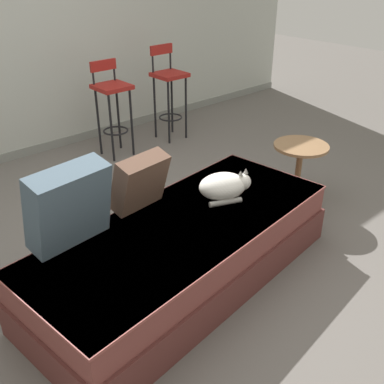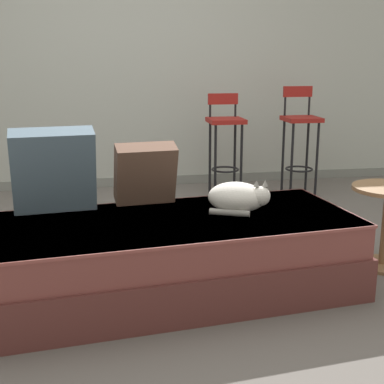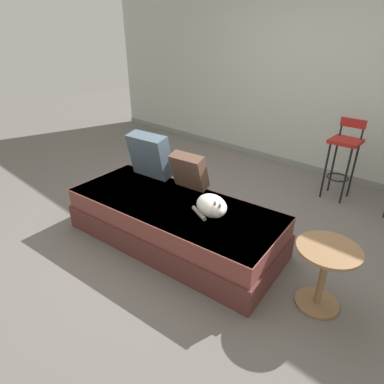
{
  "view_description": "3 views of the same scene",
  "coord_description": "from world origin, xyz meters",
  "px_view_note": "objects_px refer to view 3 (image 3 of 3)",
  "views": [
    {
      "loc": [
        -1.5,
        -2.16,
        1.89
      ],
      "look_at": [
        0.15,
        -0.3,
        0.55
      ],
      "focal_mm": 42.0,
      "sensor_mm": 36.0,
      "label": 1
    },
    {
      "loc": [
        -0.34,
        -3.13,
        1.28
      ],
      "look_at": [
        0.15,
        -0.3,
        0.55
      ],
      "focal_mm": 50.0,
      "sensor_mm": 36.0,
      "label": 2
    },
    {
      "loc": [
        1.89,
        -2.19,
        1.85
      ],
      "look_at": [
        0.15,
        -0.3,
        0.55
      ],
      "focal_mm": 30.0,
      "sensor_mm": 36.0,
      "label": 3
    }
  ],
  "objects_px": {
    "throw_pillow_middle": "(189,171)",
    "side_table": "(324,269)",
    "couch": "(173,222)",
    "cat": "(212,206)",
    "throw_pillow_corner": "(150,155)",
    "bar_stool_near_window": "(344,151)"
  },
  "relations": [
    {
      "from": "throw_pillow_corner",
      "to": "side_table",
      "type": "xyz_separation_m",
      "value": [
        1.98,
        -0.1,
        -0.33
      ]
    },
    {
      "from": "couch",
      "to": "throw_pillow_middle",
      "type": "height_order",
      "value": "throw_pillow_middle"
    },
    {
      "from": "couch",
      "to": "throw_pillow_corner",
      "type": "bearing_deg",
      "value": 156.56
    },
    {
      "from": "couch",
      "to": "throw_pillow_corner",
      "type": "distance_m",
      "value": 0.8
    },
    {
      "from": "throw_pillow_middle",
      "to": "cat",
      "type": "xyz_separation_m",
      "value": [
        0.5,
        -0.25,
        -0.1
      ]
    },
    {
      "from": "bar_stool_near_window",
      "to": "side_table",
      "type": "height_order",
      "value": "bar_stool_near_window"
    },
    {
      "from": "bar_stool_near_window",
      "to": "side_table",
      "type": "distance_m",
      "value": 1.96
    },
    {
      "from": "cat",
      "to": "bar_stool_near_window",
      "type": "xyz_separation_m",
      "value": [
        0.38,
        1.95,
        0.08
      ]
    },
    {
      "from": "throw_pillow_middle",
      "to": "bar_stool_near_window",
      "type": "height_order",
      "value": "bar_stool_near_window"
    },
    {
      "from": "couch",
      "to": "side_table",
      "type": "bearing_deg",
      "value": 6.59
    },
    {
      "from": "throw_pillow_corner",
      "to": "throw_pillow_middle",
      "type": "xyz_separation_m",
      "value": [
        0.51,
        0.06,
        -0.05
      ]
    },
    {
      "from": "throw_pillow_corner",
      "to": "couch",
      "type": "bearing_deg",
      "value": -23.44
    },
    {
      "from": "throw_pillow_corner",
      "to": "side_table",
      "type": "distance_m",
      "value": 2.01
    },
    {
      "from": "throw_pillow_middle",
      "to": "side_table",
      "type": "distance_m",
      "value": 1.5
    },
    {
      "from": "couch",
      "to": "bar_stool_near_window",
      "type": "bearing_deg",
      "value": 68.54
    },
    {
      "from": "couch",
      "to": "throw_pillow_middle",
      "type": "distance_m",
      "value": 0.52
    },
    {
      "from": "couch",
      "to": "cat",
      "type": "relative_size",
      "value": 5.54
    },
    {
      "from": "throw_pillow_corner",
      "to": "cat",
      "type": "distance_m",
      "value": 1.04
    },
    {
      "from": "couch",
      "to": "cat",
      "type": "distance_m",
      "value": 0.51
    },
    {
      "from": "couch",
      "to": "cat",
      "type": "xyz_separation_m",
      "value": [
        0.41,
        0.07,
        0.3
      ]
    },
    {
      "from": "throw_pillow_middle",
      "to": "bar_stool_near_window",
      "type": "distance_m",
      "value": 1.91
    },
    {
      "from": "throw_pillow_middle",
      "to": "bar_stool_near_window",
      "type": "bearing_deg",
      "value": 62.53
    }
  ]
}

